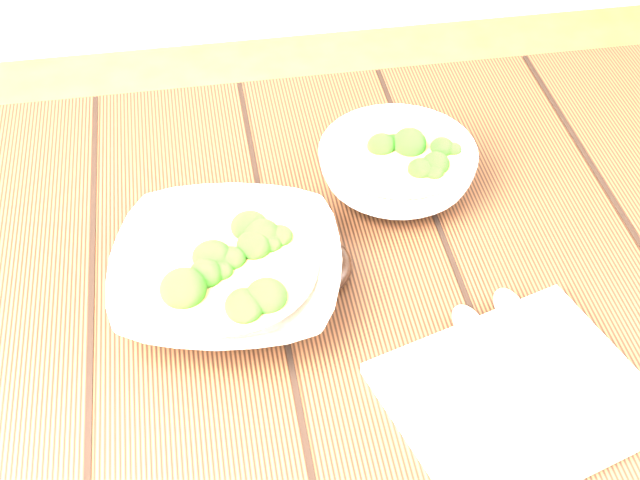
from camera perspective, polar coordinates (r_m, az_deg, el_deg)
table at (r=1.07m, az=-1.49°, el=-7.20°), size 1.20×0.80×0.75m
soup_bowl_front at (r=0.95m, az=-5.96°, el=-2.22°), size 0.28×0.28×0.07m
soup_bowl_back at (r=1.08m, az=4.94°, el=4.61°), size 0.21×0.21×0.07m
trivet at (r=0.98m, az=-0.66°, el=-1.64°), size 0.11×0.11×0.02m
napkin at (r=0.89m, az=12.56°, el=-9.72°), size 0.29×0.26×0.01m
spoon_left at (r=0.91m, az=10.47°, el=-7.17°), size 0.04×0.20×0.01m
spoon_right at (r=0.93m, az=12.83°, el=-6.03°), size 0.03×0.20×0.01m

